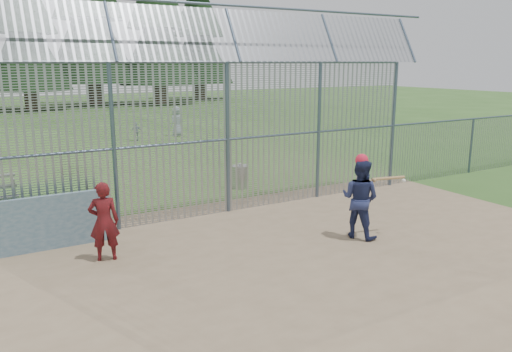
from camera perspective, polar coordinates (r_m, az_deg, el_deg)
ground at (r=10.86m, az=5.35°, el=-8.74°), size 120.00×120.00×0.00m
dirt_infield at (r=10.49m, az=6.94°, el=-9.54°), size 14.00×10.00×0.02m
dugout_wall at (r=11.68m, az=-22.40°, el=-4.91°), size 2.50×0.12×1.20m
batter at (r=11.69m, az=11.80°, el=-2.55°), size 1.00×1.10×1.84m
onlooker at (r=10.61m, az=-16.98°, el=-4.98°), size 0.68×0.52×1.64m
bg_kid_standing at (r=28.12m, az=-9.06°, el=6.20°), size 0.96×0.86×1.64m
bg_kid_seated at (r=26.80m, az=-13.52°, el=4.96°), size 0.58×0.27×0.97m
batting_gear at (r=11.55m, az=12.51°, el=1.41°), size 1.27×0.59×0.70m
trash_can at (r=16.18m, az=-1.83°, el=-0.06°), size 0.56×0.56×0.82m
backstop_fence at (r=14.06m, az=3.49°, el=6.16°), size 20.09×0.81×5.30m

